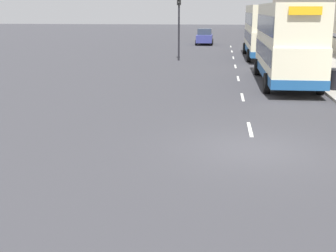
# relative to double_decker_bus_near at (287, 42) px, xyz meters

# --- Properties ---
(ground_plane) EXTENTS (220.00, 220.00, 0.00)m
(ground_plane) POSITION_rel_double_decker_bus_near_xyz_m (-2.47, -12.69, -2.28)
(ground_plane) COLOR #38383D
(pavement) EXTENTS (5.00, 93.00, 0.14)m
(pavement) POSITION_rel_double_decker_bus_near_xyz_m (4.03, 25.81, -2.21)
(pavement) COLOR #A39E93
(pavement) RESTS_ON ground_plane
(lane_mark_0) EXTENTS (0.12, 2.00, 0.01)m
(lane_mark_0) POSITION_rel_double_decker_bus_near_xyz_m (-2.47, -10.33, -2.28)
(lane_mark_0) COLOR silver
(lane_mark_0) RESTS_ON ground_plane
(lane_mark_1) EXTENTS (0.12, 2.00, 0.01)m
(lane_mark_1) POSITION_rel_double_decker_bus_near_xyz_m (-2.47, -4.29, -2.28)
(lane_mark_1) COLOR silver
(lane_mark_1) RESTS_ON ground_plane
(lane_mark_2) EXTENTS (0.12, 2.00, 0.01)m
(lane_mark_2) POSITION_rel_double_decker_bus_near_xyz_m (-2.47, 1.74, -2.28)
(lane_mark_2) COLOR silver
(lane_mark_2) RESTS_ON ground_plane
(lane_mark_3) EXTENTS (0.12, 2.00, 0.01)m
(lane_mark_3) POSITION_rel_double_decker_bus_near_xyz_m (-2.47, 7.78, -2.28)
(lane_mark_3) COLOR silver
(lane_mark_3) RESTS_ON ground_plane
(lane_mark_4) EXTENTS (0.12, 2.00, 0.01)m
(lane_mark_4) POSITION_rel_double_decker_bus_near_xyz_m (-2.47, 13.82, -2.28)
(lane_mark_4) COLOR silver
(lane_mark_4) RESTS_ON ground_plane
(lane_mark_5) EXTENTS (0.12, 2.00, 0.01)m
(lane_mark_5) POSITION_rel_double_decker_bus_near_xyz_m (-2.47, 19.85, -2.28)
(lane_mark_5) COLOR silver
(lane_mark_5) RESTS_ON ground_plane
(lane_mark_6) EXTENTS (0.12, 2.00, 0.01)m
(lane_mark_6) POSITION_rel_double_decker_bus_near_xyz_m (-2.47, 25.89, -2.28)
(lane_mark_6) COLOR silver
(lane_mark_6) RESTS_ON ground_plane
(double_decker_bus_near) EXTENTS (2.85, 10.15, 4.30)m
(double_decker_bus_near) POSITION_rel_double_decker_bus_near_xyz_m (0.00, 0.00, 0.00)
(double_decker_bus_near) COLOR beige
(double_decker_bus_near) RESTS_ON ground_plane
(double_decker_bus_ahead) EXTENTS (2.85, 10.59, 4.30)m
(double_decker_bus_ahead) POSITION_rel_double_decker_bus_near_xyz_m (-0.10, 13.96, 0.00)
(double_decker_bus_ahead) COLOR beige
(double_decker_bus_ahead) RESTS_ON ground_plane
(car_0) EXTENTS (1.97, 4.32, 1.80)m
(car_0) POSITION_rel_double_decker_bus_near_xyz_m (-5.44, 28.50, -1.40)
(car_0) COLOR navy
(car_0) RESTS_ON ground_plane
(pedestrian_at_shelter) EXTENTS (0.36, 0.36, 1.83)m
(pedestrian_at_shelter) POSITION_rel_double_decker_bus_near_xyz_m (2.26, 1.98, -1.21)
(pedestrian_at_shelter) COLOR #23232D
(pedestrian_at_shelter) RESTS_ON ground_plane
(litter_bin) EXTENTS (0.55, 0.55, 1.05)m
(litter_bin) POSITION_rel_double_decker_bus_near_xyz_m (2.08, -2.45, -1.61)
(litter_bin) COLOR black
(litter_bin) RESTS_ON ground_plane
(traffic_light_far_kerb) EXTENTS (0.30, 0.32, 5.29)m
(traffic_light_far_kerb) POSITION_rel_double_decker_bus_near_xyz_m (-6.88, 11.25, 1.25)
(traffic_light_far_kerb) COLOR black
(traffic_light_far_kerb) RESTS_ON ground_plane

